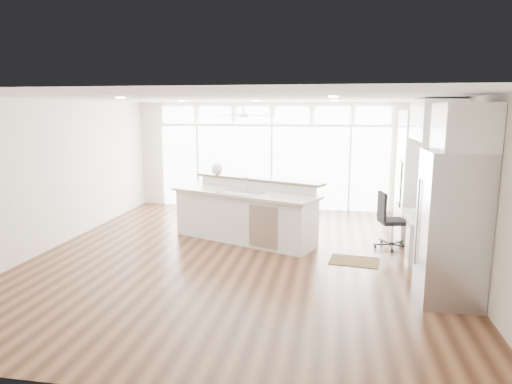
# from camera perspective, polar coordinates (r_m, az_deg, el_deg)

# --- Properties ---
(floor) EXTENTS (7.00, 8.00, 0.02)m
(floor) POSITION_cam_1_polar(r_m,az_deg,el_deg) (8.05, -1.95, -8.00)
(floor) COLOR #3F2313
(floor) RESTS_ON ground
(ceiling) EXTENTS (7.00, 8.00, 0.02)m
(ceiling) POSITION_cam_1_polar(r_m,az_deg,el_deg) (7.65, -2.08, 11.66)
(ceiling) COLOR white
(ceiling) RESTS_ON wall_back
(wall_back) EXTENTS (7.00, 0.04, 2.70)m
(wall_back) POSITION_cam_1_polar(r_m,az_deg,el_deg) (11.65, 2.04, 4.54)
(wall_back) COLOR beige
(wall_back) RESTS_ON floor
(wall_front) EXTENTS (7.00, 0.04, 2.70)m
(wall_front) POSITION_cam_1_polar(r_m,az_deg,el_deg) (4.00, -13.95, -7.00)
(wall_front) COLOR beige
(wall_front) RESTS_ON floor
(wall_left) EXTENTS (0.04, 8.00, 2.70)m
(wall_left) POSITION_cam_1_polar(r_m,az_deg,el_deg) (9.12, -24.09, 2.04)
(wall_left) COLOR beige
(wall_left) RESTS_ON floor
(wall_right) EXTENTS (0.04, 8.00, 2.70)m
(wall_right) POSITION_cam_1_polar(r_m,az_deg,el_deg) (7.81, 23.99, 0.81)
(wall_right) COLOR beige
(wall_right) RESTS_ON floor
(glass_wall) EXTENTS (5.80, 0.06, 2.08)m
(glass_wall) POSITION_cam_1_polar(r_m,az_deg,el_deg) (11.62, 1.99, 3.04)
(glass_wall) COLOR white
(glass_wall) RESTS_ON wall_back
(transom_row) EXTENTS (5.90, 0.06, 0.40)m
(transom_row) POSITION_cam_1_polar(r_m,az_deg,el_deg) (11.53, 2.03, 9.61)
(transom_row) COLOR white
(transom_row) RESTS_ON wall_back
(desk_window) EXTENTS (0.04, 0.85, 0.85)m
(desk_window) POSITION_cam_1_polar(r_m,az_deg,el_deg) (8.07, 23.31, 2.57)
(desk_window) COLOR white
(desk_window) RESTS_ON wall_right
(ceiling_fan) EXTENTS (1.16, 1.16, 0.32)m
(ceiling_fan) POSITION_cam_1_polar(r_m,az_deg,el_deg) (10.49, -1.58, 10.09)
(ceiling_fan) COLOR white
(ceiling_fan) RESTS_ON ceiling
(recessed_lights) EXTENTS (3.40, 3.00, 0.02)m
(recessed_lights) POSITION_cam_1_polar(r_m,az_deg,el_deg) (7.84, -1.77, 11.48)
(recessed_lights) COLOR white
(recessed_lights) RESTS_ON ceiling
(oven_cabinet) EXTENTS (0.64, 1.20, 2.50)m
(oven_cabinet) POSITION_cam_1_polar(r_m,az_deg,el_deg) (9.50, 19.44, 2.04)
(oven_cabinet) COLOR white
(oven_cabinet) RESTS_ON floor
(desk_nook) EXTENTS (0.72, 1.30, 0.76)m
(desk_nook) POSITION_cam_1_polar(r_m,az_deg,el_deg) (8.22, 20.49, -5.45)
(desk_nook) COLOR white
(desk_nook) RESTS_ON floor
(upper_cabinets) EXTENTS (0.64, 1.30, 0.64)m
(upper_cabinets) POSITION_cam_1_polar(r_m,az_deg,el_deg) (7.95, 21.67, 8.37)
(upper_cabinets) COLOR white
(upper_cabinets) RESTS_ON wall_right
(refrigerator) EXTENTS (0.76, 0.90, 2.00)m
(refrigerator) POSITION_cam_1_polar(r_m,az_deg,el_deg) (6.50, 23.27, -4.06)
(refrigerator) COLOR #ADADB1
(refrigerator) RESTS_ON floor
(fridge_cabinet) EXTENTS (0.64, 0.90, 0.60)m
(fridge_cabinet) POSITION_cam_1_polar(r_m,az_deg,el_deg) (6.34, 24.63, 7.41)
(fridge_cabinet) COLOR white
(fridge_cabinet) RESTS_ON wall_right
(framed_photos) EXTENTS (0.06, 0.22, 0.80)m
(framed_photos) POSITION_cam_1_polar(r_m,az_deg,el_deg) (8.68, 22.32, 2.13)
(framed_photos) COLOR black
(framed_photos) RESTS_ON wall_right
(kitchen_island) EXTENTS (3.15, 2.17, 1.17)m
(kitchen_island) POSITION_cam_1_polar(r_m,az_deg,el_deg) (8.80, -1.50, -2.38)
(kitchen_island) COLOR white
(kitchen_island) RESTS_ON floor
(rug) EXTENTS (0.88, 0.69, 0.01)m
(rug) POSITION_cam_1_polar(r_m,az_deg,el_deg) (7.93, 12.18, -8.42)
(rug) COLOR #372411
(rug) RESTS_ON floor
(office_chair) EXTENTS (0.63, 0.60, 1.03)m
(office_chair) POSITION_cam_1_polar(r_m,az_deg,el_deg) (8.68, 16.71, -3.46)
(office_chair) COLOR black
(office_chair) RESTS_ON floor
(fishbowl) EXTENTS (0.31, 0.31, 0.24)m
(fishbowl) POSITION_cam_1_polar(r_m,az_deg,el_deg) (9.55, -4.90, 2.90)
(fishbowl) COLOR white
(fishbowl) RESTS_ON kitchen_island
(monitor) EXTENTS (0.13, 0.52, 0.43)m
(monitor) POSITION_cam_1_polar(r_m,az_deg,el_deg) (8.07, 20.19, -1.37)
(monitor) COLOR black
(monitor) RESTS_ON desk_nook
(keyboard) EXTENTS (0.17, 0.35, 0.02)m
(keyboard) POSITION_cam_1_polar(r_m,az_deg,el_deg) (8.08, 18.92, -2.77)
(keyboard) COLOR white
(keyboard) RESTS_ON desk_nook
(potted_plant) EXTENTS (0.30, 0.33, 0.23)m
(potted_plant) POSITION_cam_1_polar(r_m,az_deg,el_deg) (9.42, 19.94, 10.28)
(potted_plant) COLOR #316129
(potted_plant) RESTS_ON oven_cabinet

